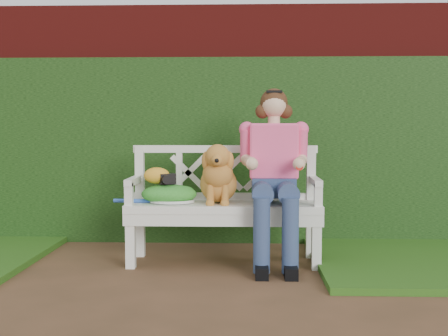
{
  "coord_description": "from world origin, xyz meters",
  "views": [
    {
      "loc": [
        0.56,
        -3.85,
        1.08
      ],
      "look_at": [
        0.39,
        0.8,
        0.75
      ],
      "focal_mm": 48.0,
      "sensor_mm": 36.0,
      "label": 1
    }
  ],
  "objects": [
    {
      "name": "camera_item",
      "position": [
        -0.05,
        0.75,
        0.67
      ],
      "size": [
        0.15,
        0.13,
        0.08
      ],
      "primitive_type": "cube",
      "rotation": [
        0.0,
        0.0,
        0.38
      ],
      "color": "black",
      "rests_on": "green_bag"
    },
    {
      "name": "tennis_racket",
      "position": [
        -0.04,
        0.75,
        0.5
      ],
      "size": [
        0.67,
        0.31,
        0.03
      ],
      "primitive_type": null,
      "rotation": [
        0.0,
        0.0,
        0.05
      ],
      "color": "white",
      "rests_on": "garden_bench"
    },
    {
      "name": "baseball_glove",
      "position": [
        -0.13,
        0.77,
        0.69
      ],
      "size": [
        0.22,
        0.17,
        0.13
      ],
      "primitive_type": "ellipsoid",
      "rotation": [
        0.0,
        0.0,
        -0.1
      ],
      "color": "gold",
      "rests_on": "green_bag"
    },
    {
      "name": "green_bag",
      "position": [
        -0.04,
        0.76,
        0.55
      ],
      "size": [
        0.53,
        0.48,
        0.15
      ],
      "primitive_type": null,
      "rotation": [
        0.0,
        0.0,
        0.43
      ],
      "color": "#218532",
      "rests_on": "garden_bench"
    },
    {
      "name": "brick_wall",
      "position": [
        0.0,
        1.9,
        1.1
      ],
      "size": [
        10.0,
        0.3,
        2.2
      ],
      "primitive_type": "cube",
      "color": "#5D110E",
      "rests_on": "ground"
    },
    {
      "name": "dog",
      "position": [
        0.35,
        0.76,
        0.71
      ],
      "size": [
        0.39,
        0.47,
        0.47
      ],
      "primitive_type": null,
      "rotation": [
        0.0,
        0.0,
        0.19
      ],
      "color": "brown",
      "rests_on": "garden_bench"
    },
    {
      "name": "ground",
      "position": [
        0.0,
        0.0,
        0.0
      ],
      "size": [
        60.0,
        60.0,
        0.0
      ],
      "primitive_type": "plane",
      "color": "#49331F"
    },
    {
      "name": "seated_woman",
      "position": [
        0.78,
        0.78,
        0.66
      ],
      "size": [
        0.77,
        0.89,
        1.33
      ],
      "primitive_type": null,
      "rotation": [
        0.0,
        0.0,
        0.33
      ],
      "color": "#F85278",
      "rests_on": "ground"
    },
    {
      "name": "garden_bench",
      "position": [
        0.39,
        0.8,
        0.24
      ],
      "size": [
        1.59,
        0.62,
        0.48
      ],
      "primitive_type": null,
      "rotation": [
        0.0,
        0.0,
        0.01
      ],
      "color": "white",
      "rests_on": "ground"
    },
    {
      "name": "ivy_hedge",
      "position": [
        0.0,
        1.68,
        0.85
      ],
      "size": [
        10.0,
        0.18,
        1.7
      ],
      "primitive_type": "cube",
      "color": "#2E5B1E",
      "rests_on": "ground"
    }
  ]
}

